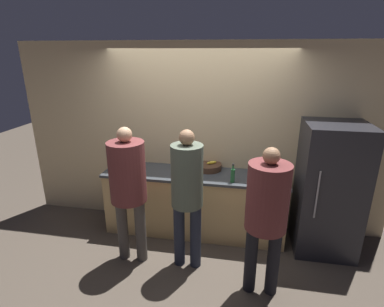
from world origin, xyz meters
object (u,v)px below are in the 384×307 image
(person_center, at_px, (187,189))
(bottle_green, at_px, (233,175))
(refrigerator, at_px, (329,189))
(fruit_bowl, at_px, (208,166))
(cup_red, at_px, (189,170))
(person_right, at_px, (267,208))
(utensil_crock, at_px, (139,161))
(person_left, at_px, (128,182))

(person_center, height_order, bottle_green, person_center)
(refrigerator, height_order, fruit_bowl, refrigerator)
(bottle_green, bearing_deg, cup_red, 160.24)
(refrigerator, distance_m, fruit_bowl, 1.57)
(person_center, relative_size, person_right, 1.04)
(refrigerator, relative_size, cup_red, 20.89)
(person_right, distance_m, cup_red, 1.42)
(refrigerator, height_order, bottle_green, refrigerator)
(person_right, bearing_deg, utensil_crock, 146.65)
(person_left, bearing_deg, utensil_crock, 102.58)
(refrigerator, xyz_separation_m, utensil_crock, (-2.55, 0.20, 0.13))
(person_left, height_order, person_right, person_left)
(person_right, relative_size, utensil_crock, 6.09)
(person_right, bearing_deg, cup_red, 133.79)
(person_right, distance_m, utensil_crock, 2.08)
(refrigerator, xyz_separation_m, person_left, (-2.36, -0.68, 0.21))
(fruit_bowl, xyz_separation_m, bottle_green, (0.36, -0.37, 0.05))
(bottle_green, bearing_deg, refrigerator, 6.80)
(fruit_bowl, height_order, utensil_crock, utensil_crock)
(fruit_bowl, height_order, bottle_green, bottle_green)
(person_right, xyz_separation_m, utensil_crock, (-1.74, 1.14, -0.04))
(fruit_bowl, bearing_deg, person_left, -131.59)
(utensil_crock, bearing_deg, person_right, -33.35)
(person_center, height_order, utensil_crock, person_center)
(person_right, relative_size, cup_red, 20.40)
(refrigerator, xyz_separation_m, person_center, (-1.67, -0.67, 0.18))
(person_center, xyz_separation_m, bottle_green, (0.48, 0.53, -0.02))
(person_right, relative_size, bottle_green, 6.61)
(refrigerator, height_order, person_left, person_left)
(bottle_green, relative_size, cup_red, 3.08)
(refrigerator, height_order, utensil_crock, refrigerator)
(fruit_bowl, height_order, cup_red, fruit_bowl)
(refrigerator, height_order, person_right, refrigerator)
(refrigerator, xyz_separation_m, bottle_green, (-1.19, -0.14, 0.16))
(person_center, relative_size, fruit_bowl, 4.57)
(person_right, bearing_deg, bottle_green, 114.92)
(person_left, relative_size, cup_red, 21.13)
(person_right, height_order, bottle_green, person_right)
(cup_red, bearing_deg, utensil_crock, 170.93)
(person_right, xyz_separation_m, cup_red, (-0.98, 1.02, -0.07))
(fruit_bowl, relative_size, bottle_green, 1.50)
(person_right, xyz_separation_m, bottle_green, (-0.37, 0.81, -0.02))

